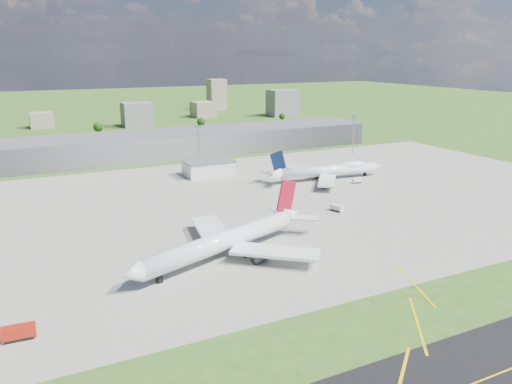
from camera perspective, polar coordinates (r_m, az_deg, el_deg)
name	(u,v)px	position (r m, az deg, el deg)	size (l,w,h in m)	color
ground	(166,160)	(322.98, -10.29, 3.59)	(1400.00, 1400.00, 0.00)	#2F5019
apron	(256,203)	(226.46, 0.02, -1.28)	(360.00, 190.00, 0.08)	gray
terminal	(159,145)	(335.77, -11.07, 5.31)	(300.00, 42.00, 15.00)	slate
ops_building	(208,168)	(278.74, -5.45, 2.72)	(26.00, 16.00, 8.00)	silver
mast_center	(198,140)	(289.91, -6.59, 5.95)	(3.50, 2.00, 25.90)	gray
mast_east	(354,128)	(342.44, 11.12, 7.23)	(3.50, 2.00, 25.90)	gray
airliner_red_twin	(228,240)	(166.97, -3.25, -5.52)	(74.73, 56.66, 21.28)	white
airliner_blue_quad	(329,171)	(270.45, 8.30, 2.43)	(68.10, 53.10, 17.78)	white
fire_truck	(19,333)	(135.22, -25.49, -14.34)	(7.76, 3.39, 3.39)	#A41B0B
tug_yellow	(185,253)	(170.55, -8.15, -6.88)	(4.63, 3.95, 1.96)	yellow
van_white_near	(337,208)	(217.18, 9.23, -1.85)	(4.08, 6.08, 2.81)	white
van_white_far	(357,181)	(266.37, 11.50, 1.25)	(4.95, 2.84, 2.43)	white
bldg_cw	(42,120)	(498.46, -23.30, 7.56)	(20.00, 18.00, 14.00)	gray
bldg_c	(137,115)	(479.39, -13.47, 8.61)	(26.00, 20.00, 22.00)	slate
bldg_ce	(203,109)	(540.60, -6.07, 9.37)	(22.00, 24.00, 16.00)	gray
bldg_e	(283,103)	(546.26, 3.05, 10.13)	(30.00, 22.00, 28.00)	slate
bldg_tall_e	(217,95)	(609.75, -4.51, 11.05)	(20.00, 18.00, 36.00)	gray
tree_c	(98,127)	(443.36, -17.60, 7.10)	(8.10, 8.10, 9.90)	#382314
tree_e	(201,122)	(460.72, -6.30, 7.98)	(7.65, 7.65, 9.35)	#382314
tree_far_e	(282,116)	(507.20, 2.99, 8.63)	(6.30, 6.30, 7.70)	#382314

